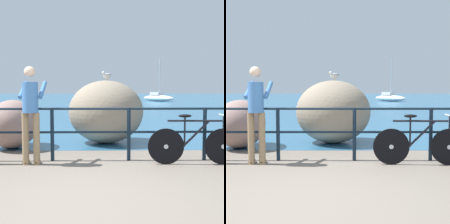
% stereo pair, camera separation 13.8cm
% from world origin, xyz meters
% --- Properties ---
extents(ground_plane, '(120.00, 120.00, 0.10)m').
position_xyz_m(ground_plane, '(0.00, 20.00, -0.05)').
color(ground_plane, '#6B6056').
extents(sea_surface, '(120.00, 90.00, 0.01)m').
position_xyz_m(sea_surface, '(0.00, 48.07, 0.00)').
color(sea_surface, '#285B7F').
rests_on(sea_surface, ground_plane).
extents(promenade_railing, '(7.42, 0.07, 1.02)m').
position_xyz_m(promenade_railing, '(-0.00, 2.12, 0.64)').
color(promenade_railing, black).
rests_on(promenade_railing, ground_plane).
extents(bicycle, '(1.70, 0.48, 0.92)m').
position_xyz_m(bicycle, '(2.06, 1.76, 0.46)').
color(bicycle, black).
rests_on(bicycle, ground_plane).
extents(person_at_railing, '(0.44, 0.64, 1.78)m').
position_xyz_m(person_at_railing, '(-1.07, 1.84, 0.99)').
color(person_at_railing, '#8C7251').
rests_on(person_at_railing, ground_plane).
extents(breakwater_boulder_main, '(1.90, 1.77, 1.59)m').
position_xyz_m(breakwater_boulder_main, '(0.30, 4.08, 0.80)').
color(breakwater_boulder_main, gray).
rests_on(breakwater_boulder_main, ground).
extents(breakwater_boulder_left, '(1.15, 1.42, 1.12)m').
position_xyz_m(breakwater_boulder_left, '(-1.88, 3.43, 0.56)').
color(breakwater_boulder_left, gray).
rests_on(breakwater_boulder_left, ground).
extents(seagull, '(0.31, 0.25, 0.23)m').
position_xyz_m(seagull, '(0.33, 4.17, 1.73)').
color(seagull, gold).
rests_on(seagull, breakwater_boulder_main).
extents(sailboat, '(3.78, 4.23, 4.90)m').
position_xyz_m(sailboat, '(6.39, 31.52, 0.42)').
color(sailboat, white).
rests_on(sailboat, sea_surface).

